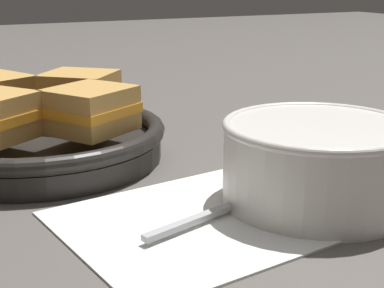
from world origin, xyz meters
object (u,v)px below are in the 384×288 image
Objects in this scene: soup_bowl at (317,158)px; sandwich_near_right at (90,110)px; skillet at (40,141)px; sandwich_far_left at (80,92)px; spoon at (249,199)px.

sandwich_near_right is (-0.15, 0.18, 0.02)m from soup_bowl.
sandwich_far_left is at bearing 32.93° from skillet.
skillet is (-0.13, 0.22, 0.01)m from spoon.
soup_bowl is 0.24m from sandwich_near_right.
spoon is 1.53× the size of sandwich_far_left.
soup_bowl reaches higher than skillet.
spoon is 1.56× the size of sandwich_near_right.
soup_bowl is at bearing -64.87° from sandwich_far_left.
sandwich_far_left reaches higher than soup_bowl.
sandwich_near_right is (-0.09, 0.16, 0.06)m from spoon.
soup_bowl is 0.50× the size of skillet.
sandwich_near_right reaches higher than spoon.
soup_bowl is 1.55× the size of sandwich_far_left.
sandwich_near_right is 0.10m from sandwich_far_left.
sandwich_far_left is at bearing 89.19° from spoon.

